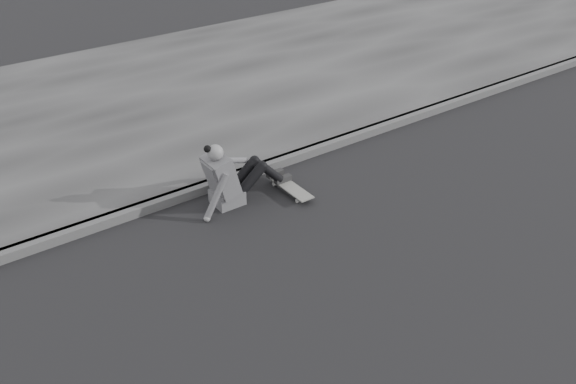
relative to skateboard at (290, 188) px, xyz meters
name	(u,v)px	position (x,y,z in m)	size (l,w,h in m)	color
ground	(464,230)	(1.17, -1.91, -0.07)	(80.00, 80.00, 0.00)	black
curb	(328,145)	(1.17, 0.67, -0.01)	(24.00, 0.16, 0.12)	#4E4E4E
sidewalk	(223,83)	(1.17, 3.69, -0.01)	(24.00, 6.00, 0.12)	#3A3A3A
skateboard	(290,188)	(0.00, 0.00, 0.00)	(0.20, 0.78, 0.09)	#A6A5A0
seated_woman	(231,177)	(-0.73, 0.25, 0.29)	(1.38, 0.46, 0.88)	#59595C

